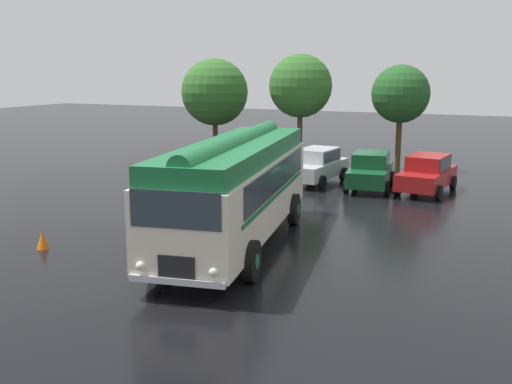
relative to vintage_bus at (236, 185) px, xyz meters
name	(u,v)px	position (x,y,z in m)	size (l,w,h in m)	color
ground_plane	(230,253)	(0.20, -0.84, -1.89)	(120.00, 120.00, 0.00)	black
vintage_bus	(236,185)	(0.00, 0.00, 0.00)	(4.27, 10.36, 3.49)	silver
car_near_left	(317,165)	(-1.08, 10.94, -1.05)	(2.25, 4.34, 1.66)	#B7BABF
car_mid_left	(370,170)	(1.62, 10.60, -1.05)	(2.36, 4.38, 1.66)	#144C28
car_mid_right	(427,174)	(4.12, 10.78, -1.05)	(2.30, 4.36, 1.66)	maroon
tree_far_left	(216,93)	(-9.88, 17.17, 2.01)	(4.15, 4.15, 6.05)	#4C3823
tree_left_of_centre	(299,85)	(-3.85, 15.79, 2.61)	(3.55, 3.55, 6.24)	#4C3823
tree_centre	(401,95)	(1.70, 16.53, 2.13)	(3.12, 3.12, 5.64)	#4C3823
traffic_cone	(42,240)	(-5.19, -2.85, -1.62)	(0.36, 0.36, 0.55)	orange
puddle_patch	(189,294)	(0.82, -4.24, -1.89)	(1.75, 1.75, 0.01)	black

